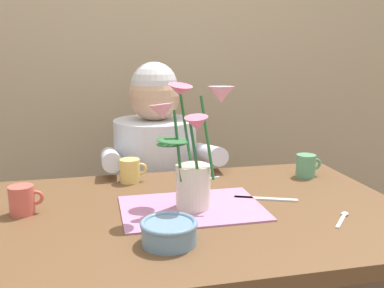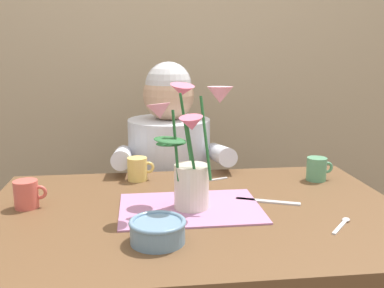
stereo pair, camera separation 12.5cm
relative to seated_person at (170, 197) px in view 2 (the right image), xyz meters
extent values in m
cube|color=tan|center=(0.03, 0.43, 0.69)|extent=(4.00, 0.10, 2.50)
cube|color=brown|center=(0.03, -0.62, 0.16)|extent=(1.20, 0.80, 0.04)
cylinder|color=brown|center=(-0.51, -0.28, -0.21)|extent=(0.06, 0.06, 0.70)
cylinder|color=brown|center=(0.57, -0.28, -0.21)|extent=(0.06, 0.06, 0.70)
cylinder|color=#4C4C56|center=(0.00, 0.00, -0.36)|extent=(0.30, 0.30, 0.40)
cylinder|color=silver|center=(0.00, 0.00, 0.09)|extent=(0.34, 0.34, 0.50)
sphere|color=tan|center=(0.00, 0.00, 0.44)|extent=(0.21, 0.21, 0.21)
sphere|color=silver|center=(0.00, 0.00, 0.48)|extent=(0.19, 0.19, 0.19)
cylinder|color=silver|center=(-0.19, -0.14, 0.22)|extent=(0.07, 0.33, 0.12)
cylinder|color=silver|center=(0.19, -0.14, 0.22)|extent=(0.07, 0.33, 0.12)
cube|color=#B275A3|center=(0.02, -0.61, 0.18)|extent=(0.40, 0.28, 0.00)
cylinder|color=silver|center=(0.02, -0.61, 0.24)|extent=(0.10, 0.10, 0.13)
cylinder|color=#23602D|center=(0.06, -0.61, 0.38)|extent=(0.03, 0.09, 0.22)
cone|color=pink|center=(0.10, -0.62, 0.50)|extent=(0.08, 0.08, 0.05)
sphere|color=#E5D14C|center=(0.10, -0.62, 0.51)|extent=(0.02, 0.02, 0.02)
cylinder|color=#23602D|center=(0.01, -0.56, 0.39)|extent=(0.04, 0.02, 0.24)
cone|color=#DB6684|center=(0.00, -0.51, 0.50)|extent=(0.10, 0.10, 0.05)
sphere|color=#E5D14C|center=(0.00, -0.51, 0.51)|extent=(0.02, 0.02, 0.02)
cylinder|color=#23602D|center=(-0.02, -0.62, 0.37)|extent=(0.02, 0.05, 0.19)
cone|color=pink|center=(-0.07, -0.63, 0.46)|extent=(0.09, 0.09, 0.05)
sphere|color=#E5D14C|center=(-0.07, -0.63, 0.47)|extent=(0.02, 0.02, 0.02)
cylinder|color=#23602D|center=(0.01, -0.65, 0.35)|extent=(0.04, 0.03, 0.17)
cone|color=#DB6684|center=(0.01, -0.69, 0.44)|extent=(0.09, 0.09, 0.04)
sphere|color=#E5D14C|center=(0.01, -0.69, 0.44)|extent=(0.02, 0.02, 0.02)
ellipsoid|color=#23602D|center=(-0.04, -0.61, 0.38)|extent=(0.09, 0.05, 0.03)
ellipsoid|color=#23602D|center=(-0.04, -0.58, 0.37)|extent=(0.10, 0.07, 0.03)
cylinder|color=#6689A8|center=(-0.09, -0.82, 0.20)|extent=(0.13, 0.13, 0.05)
torus|color=#6689A8|center=(-0.09, -0.82, 0.23)|extent=(0.14, 0.14, 0.01)
cube|color=silver|center=(0.25, -0.58, 0.18)|extent=(0.18, 0.09, 0.00)
cylinder|color=#E5C666|center=(-0.13, -0.31, 0.22)|extent=(0.07, 0.07, 0.08)
torus|color=#E5C666|center=(-0.09, -0.31, 0.22)|extent=(0.04, 0.01, 0.04)
cylinder|color=#569970|center=(0.48, -0.39, 0.22)|extent=(0.07, 0.07, 0.08)
torus|color=#569970|center=(0.52, -0.39, 0.22)|extent=(0.04, 0.01, 0.04)
cylinder|color=#CC564C|center=(-0.45, -0.54, 0.22)|extent=(0.07, 0.07, 0.08)
torus|color=#CC564C|center=(-0.41, -0.54, 0.22)|extent=(0.04, 0.01, 0.04)
cube|color=silver|center=(0.38, -0.79, 0.18)|extent=(0.07, 0.08, 0.00)
ellipsoid|color=silver|center=(0.42, -0.75, 0.18)|extent=(0.03, 0.03, 0.01)
cube|color=silver|center=(0.13, -0.35, 0.18)|extent=(0.10, 0.04, 0.00)
ellipsoid|color=silver|center=(0.08, -0.37, 0.18)|extent=(0.03, 0.03, 0.01)
camera|label=1|loc=(-0.24, -1.75, 0.63)|focal=40.87mm
camera|label=2|loc=(-0.12, -1.78, 0.63)|focal=40.87mm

